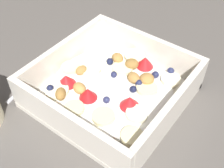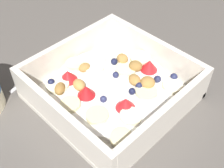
{
  "view_description": "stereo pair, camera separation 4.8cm",
  "coord_description": "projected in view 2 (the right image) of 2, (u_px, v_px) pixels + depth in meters",
  "views": [
    {
      "loc": [
        -0.2,
        0.27,
        0.37
      ],
      "look_at": [
        -0.0,
        -0.0,
        0.03
      ],
      "focal_mm": 46.27,
      "sensor_mm": 36.0,
      "label": 1
    },
    {
      "loc": [
        -0.24,
        0.24,
        0.37
      ],
      "look_at": [
        -0.0,
        -0.0,
        0.03
      ],
      "focal_mm": 46.27,
      "sensor_mm": 36.0,
      "label": 2
    }
  ],
  "objects": [
    {
      "name": "ground_plane",
      "position": [
        112.0,
        96.0,
        0.5
      ],
      "size": [
        2.4,
        2.4,
        0.0
      ],
      "primitive_type": "plane",
      "color": "#56514C"
    },
    {
      "name": "spoon",
      "position": [
        59.0,
        55.0,
        0.57
      ],
      "size": [
        0.04,
        0.17,
        0.01
      ],
      "color": "silver",
      "rests_on": "ground"
    },
    {
      "name": "fruit_bowl",
      "position": [
        112.0,
        88.0,
        0.48
      ],
      "size": [
        0.23,
        0.23,
        0.06
      ],
      "color": "white",
      "rests_on": "ground"
    }
  ]
}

